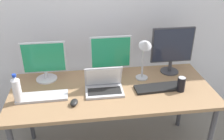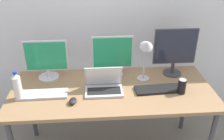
% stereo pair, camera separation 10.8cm
% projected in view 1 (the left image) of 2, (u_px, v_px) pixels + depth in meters
% --- Properties ---
extents(wall_back, '(7.00, 0.08, 2.60)m').
position_uv_depth(wall_back, '(104.00, 6.00, 2.37)').
color(wall_back, silver).
rests_on(wall_back, ground).
extents(work_desk, '(1.70, 0.75, 0.74)m').
position_uv_depth(work_desk, '(112.00, 95.00, 2.14)').
color(work_desk, '#424247').
rests_on(work_desk, ground).
extents(monitor_left, '(0.38, 0.19, 0.36)m').
position_uv_depth(monitor_left, '(44.00, 61.00, 2.16)').
color(monitor_left, silver).
rests_on(monitor_left, work_desk).
extents(monitor_center, '(0.37, 0.19, 0.38)m').
position_uv_depth(monitor_center, '(111.00, 56.00, 2.24)').
color(monitor_center, silver).
rests_on(monitor_center, work_desk).
extents(monitor_right, '(0.39, 0.17, 0.44)m').
position_uv_depth(monitor_right, '(172.00, 48.00, 2.26)').
color(monitor_right, '#38383D').
rests_on(monitor_right, work_desk).
extents(laptop_silver, '(0.31, 0.21, 0.21)m').
position_uv_depth(laptop_silver, '(104.00, 86.00, 2.06)').
color(laptop_silver, '#B7B7BC').
rests_on(laptop_silver, work_desk).
extents(keyboard_main, '(0.41, 0.16, 0.02)m').
position_uv_depth(keyboard_main, '(159.00, 88.00, 2.11)').
color(keyboard_main, black).
rests_on(keyboard_main, work_desk).
extents(keyboard_aux, '(0.40, 0.15, 0.02)m').
position_uv_depth(keyboard_aux, '(42.00, 97.00, 1.99)').
color(keyboard_aux, '#B2B2B7').
rests_on(keyboard_aux, work_desk).
extents(mouse_by_keyboard, '(0.07, 0.10, 0.04)m').
position_uv_depth(mouse_by_keyboard, '(74.00, 102.00, 1.90)').
color(mouse_by_keyboard, black).
rests_on(mouse_by_keyboard, work_desk).
extents(water_bottle, '(0.07, 0.07, 0.25)m').
position_uv_depth(water_bottle, '(17.00, 90.00, 1.88)').
color(water_bottle, silver).
rests_on(water_bottle, work_desk).
extents(soda_can_near_keyboard, '(0.07, 0.07, 0.13)m').
position_uv_depth(soda_can_near_keyboard, '(181.00, 84.00, 2.05)').
color(soda_can_near_keyboard, black).
rests_on(soda_can_near_keyboard, work_desk).
extents(desk_lamp, '(0.11, 0.18, 0.42)m').
position_uv_depth(desk_lamp, '(145.00, 52.00, 2.10)').
color(desk_lamp, '#B7B7BC').
rests_on(desk_lamp, work_desk).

